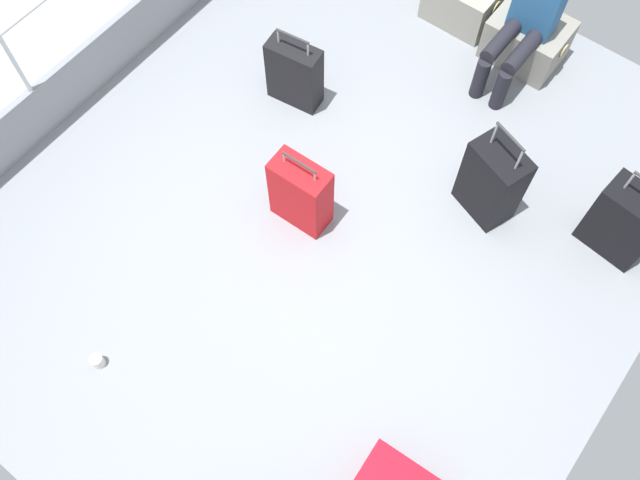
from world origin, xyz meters
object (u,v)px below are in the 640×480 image
object	(u,v)px
suitcase_1	(492,181)
paper_cup	(98,361)
suitcase_0	(301,194)
suitcase_3	(624,222)
cargo_crate_1	(527,40)
suitcase_2	(295,74)
passenger_seated	(528,19)

from	to	relation	value
suitcase_1	paper_cup	size ratio (longest dim) A/B	8.61
suitcase_0	paper_cup	size ratio (longest dim) A/B	6.97
suitcase_1	suitcase_3	bearing A→B (deg)	18.12
cargo_crate_1	paper_cup	distance (m)	3.99
suitcase_0	suitcase_2	world-z (taller)	suitcase_0
suitcase_3	cargo_crate_1	bearing A→B (deg)	140.56
suitcase_0	suitcase_2	xyz separation A→B (m)	(-0.69, 0.80, -0.02)
suitcase_0	suitcase_1	bearing A→B (deg)	41.05
suitcase_0	passenger_seated	bearing A→B (deg)	76.17
paper_cup	suitcase_2	bearing A→B (deg)	97.47
suitcase_0	suitcase_3	bearing A→B (deg)	31.69
suitcase_3	paper_cup	xyz separation A→B (m)	(-2.21, -2.80, -0.25)
passenger_seated	paper_cup	bearing A→B (deg)	-103.17
suitcase_0	paper_cup	distance (m)	1.72
suitcase_3	paper_cup	bearing A→B (deg)	-128.27
suitcase_1	cargo_crate_1	bearing A→B (deg)	109.08
suitcase_1	suitcase_2	world-z (taller)	suitcase_1
suitcase_0	suitcase_1	world-z (taller)	suitcase_1
passenger_seated	suitcase_2	bearing A→B (deg)	-133.39
passenger_seated	suitcase_2	xyz separation A→B (m)	(-1.19, -1.26, -0.28)
cargo_crate_1	suitcase_0	size ratio (longest dim) A/B	0.89
passenger_seated	paper_cup	size ratio (longest dim) A/B	10.72
cargo_crate_1	passenger_seated	size ratio (longest dim) A/B	0.58
cargo_crate_1	suitcase_3	world-z (taller)	suitcase_3
cargo_crate_1	passenger_seated	distance (m)	0.41
suitcase_1	suitcase_0	bearing A→B (deg)	-138.95
passenger_seated	suitcase_1	world-z (taller)	passenger_seated
passenger_seated	suitcase_0	size ratio (longest dim) A/B	1.54
suitcase_2	suitcase_3	size ratio (longest dim) A/B	0.88
passenger_seated	suitcase_2	world-z (taller)	passenger_seated
cargo_crate_1	suitcase_2	distance (m)	1.87
suitcase_1	suitcase_2	xyz separation A→B (m)	(-1.67, -0.06, -0.05)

